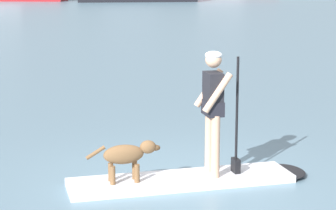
# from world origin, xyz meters

# --- Properties ---
(ground_plane) EXTENTS (400.00, 400.00, 0.00)m
(ground_plane) POSITION_xyz_m (0.00, 0.00, 0.00)
(ground_plane) COLOR slate
(paddleboard) EXTENTS (3.41, 0.98, 0.10)m
(paddleboard) POSITION_xyz_m (0.23, 0.02, 0.05)
(paddleboard) COLOR silver
(paddleboard) RESTS_ON ground_plane
(person_paddler) EXTENTS (0.62, 0.50, 1.71)m
(person_paddler) POSITION_xyz_m (0.46, 0.04, 1.10)
(person_paddler) COLOR tan
(person_paddler) RESTS_ON paddleboard
(dog) EXTENTS (1.01, 0.26, 0.55)m
(dog) POSITION_xyz_m (-0.74, -0.06, 0.46)
(dog) COLOR brown
(dog) RESTS_ON paddleboard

